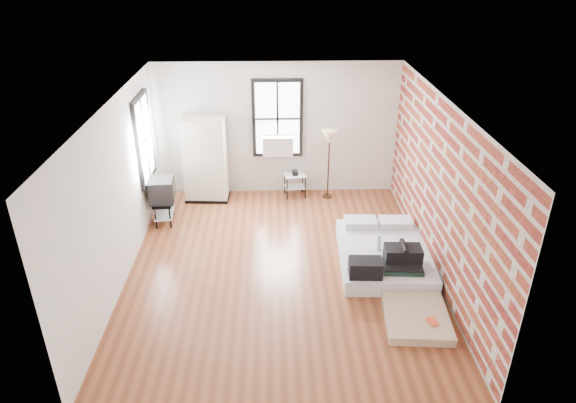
{
  "coord_description": "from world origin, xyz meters",
  "views": [
    {
      "loc": [
        -0.1,
        -7.18,
        4.86
      ],
      "look_at": [
        0.13,
        0.3,
        1.08
      ],
      "focal_mm": 32.0,
      "sensor_mm": 36.0,
      "label": 1
    }
  ],
  "objects_px": {
    "side_table": "(295,179)",
    "tv_stand": "(162,192)",
    "mattress_main": "(384,253)",
    "wardrobe": "(205,160)",
    "floor_lamp": "(329,141)",
    "mattress_bare": "(410,295)"
  },
  "relations": [
    {
      "from": "wardrobe",
      "to": "tv_stand",
      "type": "xyz_separation_m",
      "value": [
        -0.72,
        -0.99,
        -0.24
      ]
    },
    {
      "from": "mattress_main",
      "to": "tv_stand",
      "type": "relative_size",
      "value": 2.28
    },
    {
      "from": "side_table",
      "to": "floor_lamp",
      "type": "height_order",
      "value": "floor_lamp"
    },
    {
      "from": "mattress_bare",
      "to": "side_table",
      "type": "distance_m",
      "value": 4.02
    },
    {
      "from": "mattress_bare",
      "to": "wardrobe",
      "type": "xyz_separation_m",
      "value": [
        -3.44,
        3.61,
        0.77
      ]
    },
    {
      "from": "side_table",
      "to": "floor_lamp",
      "type": "bearing_deg",
      "value": -5.75
    },
    {
      "from": "tv_stand",
      "to": "side_table",
      "type": "bearing_deg",
      "value": 18.13
    },
    {
      "from": "wardrobe",
      "to": "mattress_main",
      "type": "bearing_deg",
      "value": -35.19
    },
    {
      "from": "mattress_main",
      "to": "wardrobe",
      "type": "distance_m",
      "value": 4.18
    },
    {
      "from": "tv_stand",
      "to": "floor_lamp",
      "type": "bearing_deg",
      "value": 12.59
    },
    {
      "from": "mattress_main",
      "to": "side_table",
      "type": "relative_size",
      "value": 3.52
    },
    {
      "from": "floor_lamp",
      "to": "wardrobe",
      "type": "bearing_deg",
      "value": -180.0
    },
    {
      "from": "mattress_main",
      "to": "floor_lamp",
      "type": "distance_m",
      "value": 2.86
    },
    {
      "from": "floor_lamp",
      "to": "tv_stand",
      "type": "height_order",
      "value": "floor_lamp"
    },
    {
      "from": "mattress_bare",
      "to": "side_table",
      "type": "xyz_separation_m",
      "value": [
        -1.59,
        3.68,
        0.28
      ]
    },
    {
      "from": "mattress_main",
      "to": "mattress_bare",
      "type": "height_order",
      "value": "mattress_main"
    },
    {
      "from": "mattress_main",
      "to": "mattress_bare",
      "type": "xyz_separation_m",
      "value": [
        0.2,
        -1.07,
        -0.07
      ]
    },
    {
      "from": "floor_lamp",
      "to": "mattress_bare",
      "type": "bearing_deg",
      "value": -76.15
    },
    {
      "from": "floor_lamp",
      "to": "side_table",
      "type": "bearing_deg",
      "value": 174.25
    },
    {
      "from": "side_table",
      "to": "mattress_main",
      "type": "bearing_deg",
      "value": -62.06
    },
    {
      "from": "side_table",
      "to": "floor_lamp",
      "type": "distance_m",
      "value": 1.13
    },
    {
      "from": "side_table",
      "to": "tv_stand",
      "type": "xyz_separation_m",
      "value": [
        -2.57,
        -1.06,
        0.26
      ]
    }
  ]
}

